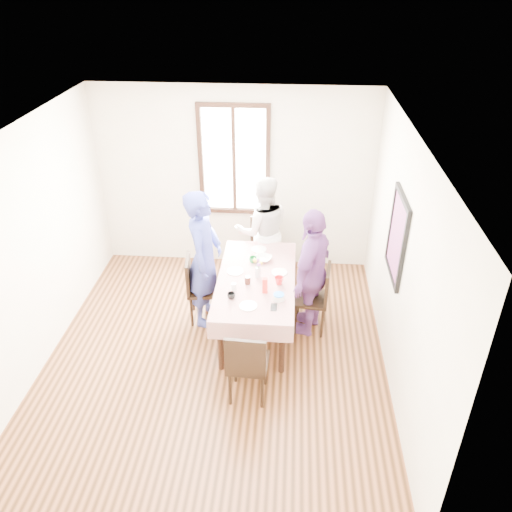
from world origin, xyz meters
name	(u,v)px	position (x,y,z in m)	size (l,w,h in m)	color
ground	(216,356)	(0.00, 0.00, 0.00)	(4.50, 4.50, 0.00)	#321C0B
back_wall	(235,180)	(0.00, 2.25, 1.35)	(4.00, 4.00, 0.00)	beige
right_wall	(401,267)	(2.00, 0.00, 1.35)	(4.50, 4.50, 0.00)	beige
window_frame	(234,160)	(0.00, 2.23, 1.65)	(1.02, 0.06, 1.62)	black
window_pane	(234,160)	(0.00, 2.24, 1.65)	(0.90, 0.02, 1.50)	white
art_poster	(397,237)	(1.98, 0.30, 1.55)	(0.04, 0.76, 0.96)	red
dining_table	(256,303)	(0.44, 0.59, 0.38)	(0.82, 1.69, 0.75)	black
tablecloth	(256,278)	(0.44, 0.59, 0.76)	(0.94, 1.81, 0.01)	#5A0003
chair_left	(204,289)	(-0.24, 0.75, 0.46)	(0.42, 0.42, 0.91)	black
chair_right	(311,298)	(1.12, 0.64, 0.46)	(0.42, 0.42, 0.91)	black
chair_far	(262,252)	(0.44, 1.75, 0.46)	(0.42, 0.42, 0.91)	black
chair_near	(248,362)	(0.44, -0.58, 0.46)	(0.42, 0.42, 0.91)	black
person_left	(204,259)	(-0.23, 0.75, 0.91)	(0.66, 0.43, 1.81)	navy
person_far	(262,231)	(0.44, 1.73, 0.81)	(0.79, 0.61, 1.62)	silver
person_right	(311,272)	(1.10, 0.64, 0.84)	(0.98, 0.41, 1.68)	#6B3A7D
mug_black	(231,296)	(0.18, 0.13, 0.80)	(0.09, 0.09, 0.07)	black
mug_flag	(279,281)	(0.72, 0.47, 0.81)	(0.11, 0.11, 0.10)	red
mug_green	(253,260)	(0.37, 0.94, 0.80)	(0.10, 0.10, 0.08)	#0C7226
serving_bowl	(263,259)	(0.49, 1.00, 0.79)	(0.22, 0.22, 0.05)	white
juice_carton	(265,285)	(0.56, 0.29, 0.86)	(0.06, 0.06, 0.19)	red
butter_tub	(279,297)	(0.73, 0.15, 0.80)	(0.13, 0.13, 0.07)	white
jam_jar	(248,280)	(0.34, 0.45, 0.81)	(0.07, 0.07, 0.10)	black
drinking_glass	(234,287)	(0.19, 0.31, 0.81)	(0.06, 0.06, 0.09)	silver
smartphone	(274,307)	(0.68, 0.00, 0.77)	(0.07, 0.14, 0.01)	black
flower_vase	(258,272)	(0.45, 0.61, 0.83)	(0.07, 0.07, 0.14)	silver
plate_left	(235,271)	(0.17, 0.70, 0.77)	(0.20, 0.20, 0.01)	white
plate_right	(279,272)	(0.71, 0.72, 0.77)	(0.20, 0.20, 0.01)	white
plate_far	(259,249)	(0.42, 1.27, 0.77)	(0.20, 0.20, 0.01)	white
plate_near	(248,306)	(0.39, -0.01, 0.77)	(0.20, 0.20, 0.01)	white
butter_lid	(279,294)	(0.73, 0.15, 0.83)	(0.12, 0.12, 0.01)	blue
flower_bunch	(258,264)	(0.45, 0.61, 0.95)	(0.09, 0.09, 0.10)	yellow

